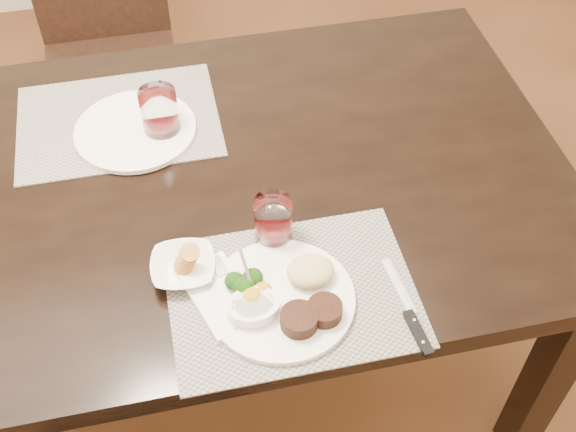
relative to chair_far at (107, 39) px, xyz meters
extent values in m
plane|color=#422615|center=(0.00, -0.93, -0.50)|extent=(4.50, 4.50, 0.00)
cube|color=black|center=(0.00, -0.93, 0.22)|extent=(2.00, 1.00, 0.05)
cube|color=black|center=(0.92, -1.35, -0.15)|extent=(0.08, 0.08, 0.70)
cube|color=black|center=(0.92, -0.51, -0.15)|extent=(0.08, 0.08, 0.70)
cube|color=black|center=(0.00, -0.08, -0.07)|extent=(0.42, 0.42, 0.04)
cube|color=black|center=(-0.18, -0.26, -0.30)|extent=(0.04, 0.04, 0.41)
cube|color=black|center=(0.18, -0.26, -0.30)|extent=(0.04, 0.04, 0.41)
cube|color=black|center=(-0.18, 0.10, -0.30)|extent=(0.04, 0.04, 0.41)
cube|color=black|center=(0.18, 0.10, -0.30)|extent=(0.04, 0.04, 0.41)
cube|color=slate|center=(0.33, -1.27, 0.25)|extent=(0.46, 0.34, 0.00)
cube|color=slate|center=(0.04, -0.71, 0.25)|extent=(0.46, 0.34, 0.00)
cylinder|color=white|center=(0.30, -1.29, 0.26)|extent=(0.28, 0.28, 0.01)
cylinder|color=black|center=(0.32, -1.35, 0.28)|extent=(0.07, 0.07, 0.03)
cylinder|color=black|center=(0.37, -1.34, 0.28)|extent=(0.06, 0.06, 0.03)
ellipsoid|color=tan|center=(0.37, -1.25, 0.28)|extent=(0.09, 0.08, 0.04)
ellipsoid|color=#18450D|center=(0.24, -1.26, 0.28)|extent=(0.04, 0.04, 0.04)
ellipsoid|color=gold|center=(0.25, -1.29, 0.28)|extent=(0.04, 0.04, 0.03)
cube|color=white|center=(0.19, -1.25, 0.26)|extent=(0.15, 0.20, 0.01)
cube|color=silver|center=(0.19, -1.28, 0.27)|extent=(0.05, 0.12, 0.01)
cube|color=silver|center=(0.20, -1.19, 0.27)|extent=(0.04, 0.05, 0.00)
cube|color=silver|center=(0.53, -1.30, 0.25)|extent=(0.03, 0.13, 0.00)
cube|color=black|center=(0.53, -1.41, 0.26)|extent=(0.03, 0.10, 0.01)
imported|color=white|center=(0.13, -1.18, 0.27)|extent=(0.13, 0.13, 0.03)
cylinder|color=#C5833D|center=(0.13, -1.18, 0.29)|extent=(0.04, 0.04, 0.04)
cylinder|color=white|center=(0.25, -1.31, 0.27)|extent=(0.10, 0.10, 0.04)
cylinder|color=#0C3511|center=(0.25, -1.31, 0.28)|extent=(0.08, 0.08, 0.01)
cube|color=silver|center=(0.25, -1.24, 0.31)|extent=(0.01, 0.06, 0.05)
cylinder|color=white|center=(0.32, -1.13, 0.30)|extent=(0.07, 0.07, 0.10)
cylinder|color=#3A0506|center=(0.32, -1.13, 0.26)|extent=(0.06, 0.06, 0.03)
cylinder|color=white|center=(0.07, -0.76, 0.26)|extent=(0.28, 0.28, 0.01)
cylinder|color=white|center=(0.13, -0.77, 0.31)|extent=(0.08, 0.08, 0.11)
cylinder|color=#3A0506|center=(0.13, -0.77, 0.27)|extent=(0.07, 0.07, 0.03)
camera|label=1|loc=(0.15, -2.04, 1.36)|focal=45.00mm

